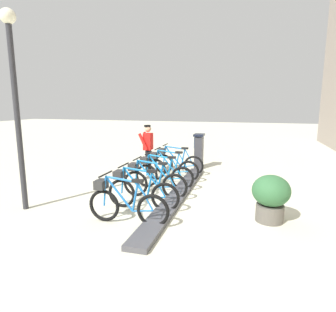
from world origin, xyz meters
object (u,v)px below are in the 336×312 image
bike_docked_0 (176,162)px  bike_docked_2 (162,174)px  bike_docked_1 (170,167)px  worker_near_rack (148,147)px  payment_kiosk (199,150)px  bike_docked_3 (152,181)px  planter_bush (271,196)px  bike_docked_5 (124,203)px  lamp_post (14,84)px  bike_docked_4 (140,191)px

bike_docked_0 → bike_docked_2: bearing=90.0°
bike_docked_1 → worker_near_rack: worker_near_rack is taller
payment_kiosk → bike_docked_3: size_ratio=0.74×
bike_docked_1 → planter_bush: bearing=138.7°
bike_docked_3 → bike_docked_5: 1.69m
bike_docked_5 → planter_bush: bearing=-161.9°
bike_docked_0 → worker_near_rack: bearing=3.7°
bike_docked_2 → planter_bush: (-2.81, 1.62, 0.11)m
planter_bush → bike_docked_1: bearing=-41.3°
planter_bush → payment_kiosk: bearing=-63.4°
bike_docked_0 → bike_docked_5: 4.23m
planter_bush → bike_docked_2: bearing=-30.0°
bike_docked_0 → lamp_post: (2.54, 4.09, 2.35)m
bike_docked_1 → bike_docked_3: (0.00, 1.69, 0.00)m
bike_docked_2 → bike_docked_5: size_ratio=1.00×
worker_near_rack → bike_docked_0: bearing=-176.3°
lamp_post → bike_docked_2: bearing=-136.7°
bike_docked_0 → bike_docked_1: same height
bike_docked_0 → lamp_post: 5.36m
bike_docked_5 → lamp_post: 3.47m
bike_docked_4 → worker_near_rack: bearing=-73.4°
bike_docked_1 → lamp_post: bearing=51.9°
bike_docked_1 → bike_docked_4: size_ratio=1.00×
bike_docked_4 → planter_bush: size_ratio=1.77×
bike_docked_4 → bike_docked_5: (0.00, 0.85, 0.00)m
bike_docked_0 → bike_docked_4: size_ratio=1.00×
bike_docked_1 → payment_kiosk: bearing=-106.0°
bike_docked_3 → bike_docked_5: (0.00, 1.69, 0.00)m
bike_docked_4 → planter_bush: (-2.81, -0.07, 0.11)m
payment_kiosk → bike_docked_1: size_ratio=0.74×
bike_docked_1 → bike_docked_4: (0.00, 2.54, 0.00)m
bike_docked_3 → bike_docked_5: same height
bike_docked_1 → bike_docked_4: bearing=90.0°
bike_docked_0 → lamp_post: size_ratio=0.40×
bike_docked_3 → lamp_post: bearing=31.4°
payment_kiosk → bike_docked_3: (0.57, 3.69, -0.24)m
bike_docked_1 → bike_docked_5: size_ratio=1.00×
payment_kiosk → bike_docked_5: bearing=83.9°
bike_docked_1 → bike_docked_2: size_ratio=1.00×
bike_docked_3 → bike_docked_4: same height
bike_docked_0 → bike_docked_2: same height
bike_docked_0 → bike_docked_3: 2.54m
bike_docked_1 → planter_bush: size_ratio=1.77×
bike_docked_4 → planter_bush: 2.81m
bike_docked_1 → planter_bush: bike_docked_1 is taller
bike_docked_0 → bike_docked_3: same height
planter_bush → bike_docked_4: bearing=1.5°
lamp_post → bike_docked_1: bearing=-128.1°
worker_near_rack → planter_bush: size_ratio=1.71×
bike_docked_1 → lamp_post: 4.74m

